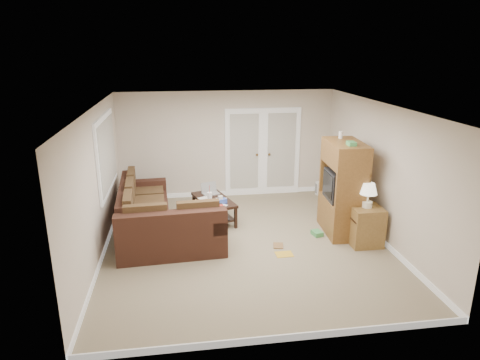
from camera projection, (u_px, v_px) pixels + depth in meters
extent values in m
plane|color=gray|center=(245.00, 244.00, 7.81)|extent=(5.50, 5.50, 0.00)
cube|color=silver|center=(246.00, 107.00, 7.07)|extent=(5.00, 5.50, 0.02)
cube|color=beige|center=(97.00, 185.00, 7.09)|extent=(0.02, 5.50, 2.50)
cube|color=beige|center=(381.00, 173.00, 7.78)|extent=(0.02, 5.50, 2.50)
cube|color=beige|center=(227.00, 145.00, 10.03)|extent=(5.00, 0.02, 2.50)
cube|color=beige|center=(284.00, 250.00, 4.84)|extent=(5.00, 0.02, 2.50)
cube|color=white|center=(244.00, 154.00, 10.13)|extent=(0.90, 0.04, 2.13)
cube|color=white|center=(281.00, 152.00, 10.25)|extent=(0.90, 0.04, 2.13)
cube|color=silver|center=(244.00, 152.00, 10.09)|extent=(0.68, 0.02, 1.80)
cube|color=silver|center=(281.00, 151.00, 10.22)|extent=(0.68, 0.02, 1.80)
cube|color=white|center=(106.00, 153.00, 7.95)|extent=(0.04, 1.92, 1.42)
cube|color=silver|center=(108.00, 153.00, 7.95)|extent=(0.02, 1.74, 1.24)
cube|color=#3B2016|center=(145.00, 217.00, 8.49)|extent=(1.05, 2.40, 0.43)
cube|color=#3B2016|center=(126.00, 197.00, 8.30)|extent=(0.38, 2.36, 0.44)
cube|color=#3B2016|center=(145.00, 185.00, 9.38)|extent=(0.93, 0.30, 0.23)
cube|color=#4F371F|center=(149.00, 204.00, 8.43)|extent=(0.74, 2.28, 0.12)
cube|color=#3B2016|center=(172.00, 240.00, 7.48)|extent=(1.89, 1.02, 0.43)
cube|color=#3B2016|center=(172.00, 225.00, 7.03)|extent=(1.85, 0.35, 0.44)
cube|color=#3B2016|center=(217.00, 219.00, 7.53)|extent=(0.30, 0.93, 0.23)
cube|color=#4F371F|center=(171.00, 224.00, 7.47)|extent=(1.77, 0.71, 0.12)
cube|color=black|center=(216.00, 212.00, 7.50)|extent=(0.37, 0.84, 0.03)
cube|color=red|center=(215.00, 207.00, 7.70)|extent=(0.33, 0.14, 0.02)
cube|color=black|center=(214.00, 200.00, 8.74)|extent=(0.89, 1.29, 0.05)
cube|color=black|center=(214.00, 213.00, 8.83)|extent=(0.79, 1.18, 0.03)
cylinder|color=white|center=(210.00, 196.00, 8.62)|extent=(0.10, 0.10, 0.17)
cylinder|color=red|center=(209.00, 189.00, 8.57)|extent=(0.01, 0.01, 0.15)
cube|color=#354EAD|center=(221.00, 201.00, 8.45)|extent=(0.26, 0.19, 0.10)
cube|color=white|center=(216.00, 200.00, 8.64)|extent=(0.55, 0.72, 0.00)
cube|color=brown|center=(341.00, 216.00, 8.24)|extent=(0.68, 1.15, 0.67)
cube|color=brown|center=(345.00, 154.00, 7.88)|extent=(0.68, 1.15, 0.45)
cube|color=black|center=(342.00, 185.00, 8.06)|extent=(0.57, 0.70, 0.56)
cube|color=black|center=(328.00, 185.00, 8.03)|extent=(0.04, 0.58, 0.45)
cube|color=#459952|center=(351.00, 143.00, 7.54)|extent=(0.15, 0.21, 0.07)
cylinder|color=white|center=(341.00, 135.00, 8.11)|extent=(0.08, 0.08, 0.13)
cube|color=olive|center=(365.00, 226.00, 7.72)|extent=(0.56, 0.56, 0.71)
cylinder|color=white|center=(367.00, 204.00, 7.60)|extent=(0.18, 0.18, 0.11)
cylinder|color=white|center=(368.00, 197.00, 7.56)|extent=(0.03, 0.03, 0.15)
cone|color=#EBE5CB|center=(369.00, 189.00, 7.51)|extent=(0.31, 0.31, 0.20)
cube|color=white|center=(319.00, 188.00, 10.38)|extent=(0.15, 0.14, 0.33)
cube|color=gold|center=(284.00, 254.00, 7.42)|extent=(0.30, 0.24, 0.01)
cube|color=#459952|center=(317.00, 233.00, 8.16)|extent=(0.21, 0.25, 0.09)
imported|color=brown|center=(273.00, 246.00, 7.73)|extent=(0.22, 0.27, 0.02)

